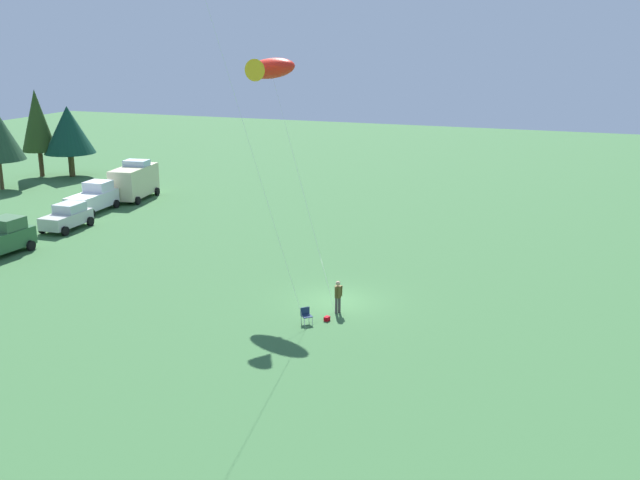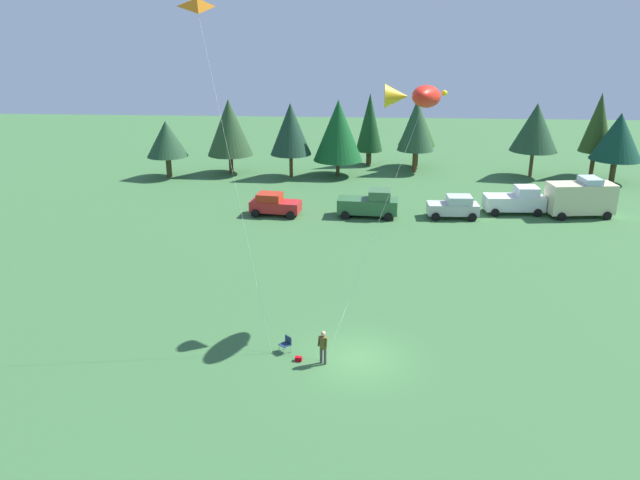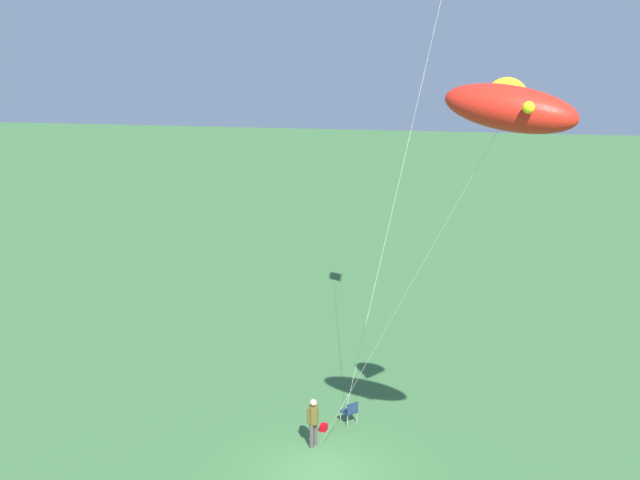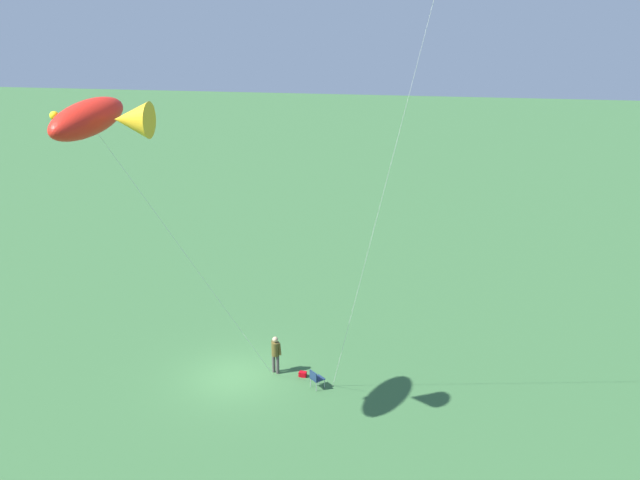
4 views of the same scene
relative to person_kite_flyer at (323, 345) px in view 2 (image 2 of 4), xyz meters
name	(u,v)px [view 2 (image 2 of 4)]	position (x,y,z in m)	size (l,w,h in m)	color
ground_plane	(358,358)	(1.70, 0.60, -1.02)	(160.00, 160.00, 0.00)	#386637
person_kite_flyer	(323,345)	(0.00, 0.00, 0.00)	(0.52, 0.46, 1.74)	#484240
folding_chair	(286,343)	(-1.92, 1.03, -0.53)	(0.68, 0.68, 0.82)	navy
backpack_on_grass	(299,359)	(-1.22, 0.17, -0.91)	(0.32, 0.22, 0.22)	#BC060F
car_red_sedan	(274,204)	(-5.71, 24.00, -0.07)	(4.40, 2.66, 1.89)	red
truck_green_flatbed	(370,204)	(2.37, 24.14, 0.08)	(5.12, 2.67, 2.34)	#306036
car_silver_compact	(454,207)	(9.43, 24.30, -0.07)	(4.25, 2.30, 1.89)	beige
truck_white_pickup	(516,201)	(14.90, 26.01, 0.08)	(5.11, 2.64, 2.34)	white
van_camper_beige	(581,197)	(20.07, 25.49, 0.62)	(5.64, 3.17, 3.34)	beige
treeline_distant	(395,129)	(5.03, 39.42, 3.89)	(50.47, 11.14, 8.69)	#433F23
kite_large_fish	(419,96)	(4.44, 5.70, 11.08)	(5.84, 7.36, 12.86)	red
kite_delta_orange	(197,4)	(-6.10, 3.86, 15.39)	(4.30, 3.81, 16.87)	orange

